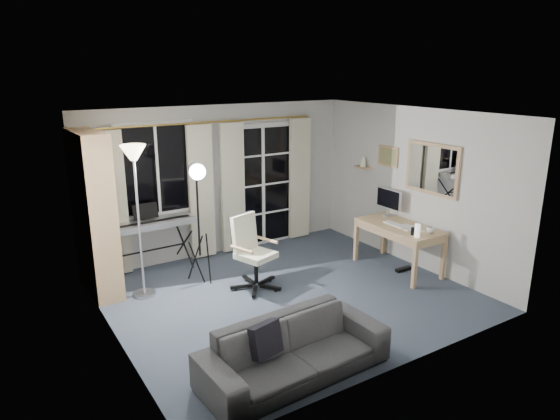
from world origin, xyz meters
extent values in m
cube|color=#3A4755|center=(0.00, 0.00, -0.01)|extent=(4.50, 4.00, 0.02)
cube|color=white|center=(-1.05, 1.98, 1.50)|extent=(1.20, 0.06, 1.40)
cube|color=black|center=(-1.05, 1.95, 1.50)|extent=(1.10, 0.02, 1.30)
cube|color=white|center=(-1.05, 1.94, 1.50)|extent=(0.04, 0.03, 1.30)
cube|color=white|center=(0.75, 1.98, 1.02)|extent=(1.32, 0.06, 2.11)
cube|color=black|center=(0.45, 1.95, 1.02)|extent=(0.55, 0.02, 1.95)
cube|color=black|center=(1.05, 1.95, 1.02)|extent=(0.55, 0.02, 1.95)
cube|color=white|center=(0.75, 1.94, 1.02)|extent=(0.05, 0.04, 2.05)
cube|color=white|center=(0.75, 1.94, 0.55)|extent=(1.15, 0.03, 0.03)
cube|color=white|center=(0.75, 1.94, 1.05)|extent=(1.15, 0.03, 0.03)
cube|color=white|center=(0.75, 1.94, 1.55)|extent=(1.15, 0.03, 0.03)
cylinder|color=gold|center=(-0.15, 1.90, 2.15)|extent=(3.50, 0.03, 0.03)
cube|color=beige|center=(-1.75, 1.88, 1.08)|extent=(0.40, 0.07, 2.10)
cube|color=beige|center=(-0.40, 1.88, 1.08)|extent=(0.40, 0.07, 2.10)
cube|color=beige|center=(0.15, 1.88, 1.08)|extent=(0.40, 0.07, 2.10)
cube|color=beige|center=(1.45, 1.88, 1.08)|extent=(0.40, 0.07, 2.10)
cube|color=tan|center=(-2.07, 0.99, 1.09)|extent=(0.35, 0.05, 2.19)
cube|color=tan|center=(-2.11, 1.98, 1.09)|extent=(0.35, 0.05, 2.19)
cube|color=tan|center=(-2.25, 1.48, 1.09)|extent=(0.07, 0.98, 2.19)
cube|color=tan|center=(-2.09, 1.49, 0.03)|extent=(0.38, 1.00, 0.03)
cube|color=tan|center=(-2.09, 1.49, 0.44)|extent=(0.38, 1.00, 0.03)
cube|color=tan|center=(-2.09, 1.49, 0.85)|extent=(0.38, 1.00, 0.03)
cube|color=tan|center=(-2.09, 1.49, 1.27)|extent=(0.38, 1.00, 0.03)
cube|color=tan|center=(-2.09, 1.49, 1.68)|extent=(0.38, 1.00, 0.03)
cube|color=tan|center=(-2.09, 1.49, 2.15)|extent=(0.38, 1.00, 0.03)
cube|color=silver|center=(-2.05, 1.08, 0.59)|extent=(0.25, 0.07, 0.28)
cube|color=olive|center=(-2.06, 1.19, 0.56)|extent=(0.25, 0.05, 0.22)
cube|color=#333333|center=(-2.06, 1.28, 0.58)|extent=(0.25, 0.05, 0.25)
cube|color=olive|center=(-2.06, 1.36, 0.61)|extent=(0.25, 0.05, 0.33)
cube|color=silver|center=(-2.07, 1.45, 0.58)|extent=(0.25, 0.07, 0.25)
cube|color=#92295A|center=(-2.07, 1.55, 0.58)|extent=(0.25, 0.05, 0.26)
cube|color=navy|center=(-2.07, 1.63, 0.58)|extent=(0.25, 0.06, 0.27)
cube|color=olive|center=(-2.08, 1.73, 0.58)|extent=(0.25, 0.04, 0.25)
cube|color=#92295A|center=(-2.08, 1.80, 0.58)|extent=(0.25, 0.07, 0.26)
cube|color=#333333|center=(-2.08, 1.91, 0.59)|extent=(0.25, 0.04, 0.29)
cube|color=navy|center=(-2.05, 1.08, 1.02)|extent=(0.25, 0.04, 0.30)
cube|color=#333333|center=(-2.06, 1.16, 1.01)|extent=(0.25, 0.07, 0.29)
cube|color=#333333|center=(-2.06, 1.27, 0.99)|extent=(0.25, 0.05, 0.25)
cube|color=navy|center=(-2.06, 1.35, 0.98)|extent=(0.25, 0.04, 0.23)
cube|color=navy|center=(-2.07, 1.43, 0.99)|extent=(0.25, 0.05, 0.26)
cube|color=#333333|center=(-2.07, 1.51, 1.02)|extent=(0.25, 0.04, 0.30)
cube|color=#333333|center=(-2.07, 1.59, 0.99)|extent=(0.25, 0.06, 0.24)
cube|color=#A3813D|center=(-2.08, 1.69, 0.99)|extent=(0.25, 0.05, 0.25)
cube|color=olive|center=(-2.08, 1.77, 1.00)|extent=(0.25, 0.04, 0.27)
cube|color=#333333|center=(-2.08, 1.85, 0.99)|extent=(0.25, 0.04, 0.25)
cube|color=#92295A|center=(-2.05, 1.08, 1.44)|extent=(0.25, 0.05, 0.31)
cube|color=#333333|center=(-2.06, 1.17, 1.40)|extent=(0.25, 0.04, 0.24)
cube|color=silver|center=(-2.06, 1.24, 1.45)|extent=(0.25, 0.04, 0.33)
cube|color=silver|center=(-2.06, 1.32, 1.43)|extent=(0.25, 0.05, 0.30)
cube|color=olive|center=(-2.07, 1.40, 1.40)|extent=(0.25, 0.04, 0.24)
cube|color=navy|center=(-2.07, 1.48, 1.41)|extent=(0.25, 0.05, 0.25)
cylinder|color=#B2B2B7|center=(-1.64, 1.04, 0.02)|extent=(0.31, 0.31, 0.03)
cylinder|color=#B2B2B7|center=(-1.64, 1.04, 0.96)|extent=(0.03, 0.03, 1.88)
cone|color=#FFE5B2|center=(-1.64, 1.04, 1.93)|extent=(0.33, 0.33, 0.19)
cylinder|color=black|center=(-1.83, 1.68, 0.36)|extent=(0.05, 0.65, 0.59)
cylinder|color=black|center=(-1.83, 1.68, 0.36)|extent=(0.05, 0.65, 0.59)
cylinder|color=black|center=(-0.79, 1.72, 0.36)|extent=(0.05, 0.65, 0.59)
cylinder|color=black|center=(-0.79, 1.72, 0.36)|extent=(0.05, 0.65, 0.59)
cylinder|color=black|center=(-1.31, 1.70, 0.36)|extent=(1.04, 0.06, 0.02)
cube|color=silver|center=(-1.31, 1.70, 0.76)|extent=(1.36, 0.39, 0.09)
cube|color=white|center=(-1.31, 1.62, 0.80)|extent=(1.25, 0.18, 0.02)
cube|color=black|center=(-1.31, 1.66, 0.81)|extent=(1.21, 0.12, 0.01)
cube|color=black|center=(-1.31, 1.80, 0.94)|extent=(0.37, 0.09, 0.23)
cylinder|color=black|center=(-0.70, 1.01, 0.32)|extent=(0.09, 0.27, 0.71)
cylinder|color=black|center=(-0.85, 1.15, 0.32)|extent=(0.21, 0.20, 0.71)
cylinder|color=black|center=(-0.90, 0.95, 0.32)|extent=(0.27, 0.10, 0.71)
cylinder|color=black|center=(-0.82, 1.03, 1.01)|extent=(0.04, 0.04, 1.23)
cylinder|color=silver|center=(-0.83, 0.98, 1.62)|extent=(0.26, 0.18, 0.23)
cylinder|color=white|center=(-0.85, 0.91, 1.62)|extent=(0.20, 0.07, 0.20)
cube|color=black|center=(-0.05, 0.49, 0.04)|extent=(0.31, 0.14, 0.04)
cylinder|color=black|center=(0.02, 0.51, 0.02)|extent=(0.06, 0.06, 0.05)
cube|color=black|center=(-0.26, 0.64, 0.04)|extent=(0.05, 0.31, 0.04)
cylinder|color=black|center=(-0.26, 0.71, 0.02)|extent=(0.06, 0.06, 0.05)
cube|color=black|center=(-0.46, 0.49, 0.04)|extent=(0.31, 0.14, 0.04)
cylinder|color=black|center=(-0.53, 0.51, 0.02)|extent=(0.06, 0.06, 0.05)
cube|color=black|center=(-0.38, 0.25, 0.04)|extent=(0.22, 0.28, 0.04)
cylinder|color=black|center=(-0.42, 0.19, 0.02)|extent=(0.06, 0.06, 0.05)
cube|color=black|center=(-0.13, 0.25, 0.04)|extent=(0.22, 0.28, 0.04)
cylinder|color=black|center=(-0.08, 0.19, 0.02)|extent=(0.06, 0.06, 0.05)
cylinder|color=black|center=(-0.26, 0.42, 0.27)|extent=(0.07, 0.07, 0.39)
cube|color=white|center=(-0.26, 0.42, 0.48)|extent=(0.56, 0.56, 0.08)
cube|color=white|center=(-0.32, 0.63, 0.77)|extent=(0.44, 0.25, 0.51)
cube|color=black|center=(-0.33, 0.66, 0.79)|extent=(0.42, 0.22, 0.47)
cylinder|color=tan|center=(-0.50, 0.36, 0.64)|extent=(0.16, 0.38, 0.04)
cylinder|color=tan|center=(-0.02, 0.52, 0.64)|extent=(0.16, 0.38, 0.04)
cube|color=tan|center=(1.88, -0.12, 0.68)|extent=(0.66, 1.31, 0.04)
cube|color=tan|center=(1.88, -0.12, 0.62)|extent=(0.62, 1.27, 0.09)
cube|color=tan|center=(1.59, -0.73, 0.33)|extent=(0.06, 0.06, 0.66)
cube|color=tan|center=(2.17, -0.74, 0.33)|extent=(0.06, 0.06, 0.66)
cube|color=tan|center=(1.59, 0.50, 0.33)|extent=(0.06, 0.06, 0.66)
cube|color=tan|center=(2.17, 0.49, 0.33)|extent=(0.06, 0.06, 0.66)
cube|color=silver|center=(2.08, 0.33, 0.71)|extent=(0.17, 0.11, 0.01)
cube|color=silver|center=(2.08, 0.33, 0.83)|extent=(0.04, 0.03, 0.21)
cube|color=silver|center=(2.08, 0.33, 0.98)|extent=(0.04, 0.50, 0.32)
cube|color=black|center=(2.06, 0.33, 0.98)|extent=(0.01, 0.47, 0.28)
cube|color=white|center=(1.83, -0.08, 0.71)|extent=(0.13, 0.39, 0.02)
cube|color=white|center=(1.79, -0.36, 0.71)|extent=(0.06, 0.09, 0.02)
cube|color=white|center=(1.93, -0.27, 0.70)|extent=(0.24, 0.30, 0.01)
cube|color=white|center=(1.90, -0.45, 0.70)|extent=(0.21, 0.16, 0.00)
cube|color=black|center=(1.71, -0.55, 0.76)|extent=(0.05, 0.04, 0.11)
cylinder|color=white|center=(1.69, -0.64, 0.79)|extent=(0.07, 0.07, 0.19)
cube|color=black|center=(1.93, -0.22, 0.02)|extent=(0.28, 0.08, 0.05)
imported|color=silver|center=(1.98, -0.62, 0.76)|extent=(0.12, 0.09, 0.11)
cube|color=tan|center=(2.23, -0.35, 1.55)|extent=(0.04, 0.94, 0.74)
cube|color=white|center=(2.21, -0.35, 1.55)|extent=(0.01, 0.84, 0.64)
cube|color=tan|center=(2.23, 0.55, 1.60)|extent=(0.03, 0.42, 0.32)
cube|color=#4F9E59|center=(2.21, 0.55, 1.60)|extent=(0.00, 0.36, 0.26)
cube|color=tan|center=(2.16, 1.05, 1.35)|extent=(0.16, 0.30, 0.02)
cone|color=white|center=(2.16, 1.05, 1.44)|extent=(0.12, 0.12, 0.15)
imported|color=#29292B|center=(-0.94, -1.55, 0.37)|extent=(1.94, 0.64, 0.75)
cube|color=black|center=(-1.22, -1.47, 0.44)|extent=(0.35, 0.24, 0.34)
camera|label=1|loc=(-3.36, -5.13, 2.94)|focal=32.00mm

